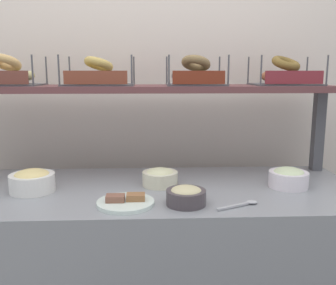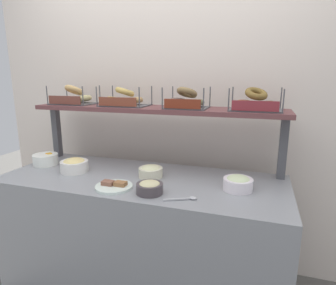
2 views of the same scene
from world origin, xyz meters
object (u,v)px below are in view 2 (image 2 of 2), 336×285
Objects in this scene: bagel_basket_plain at (74,98)px; bagel_basket_sesame at (125,99)px; serving_plate_white at (114,186)px; serving_spoon_near_plate at (186,199)px; bowl_egg_salad at (74,165)px; bagel_basket_poppy at (187,101)px; bagel_basket_cinnamon_raisin at (255,103)px; bowl_tuna_salad at (150,187)px; bowl_scallion_spread at (238,183)px; bowl_fruit_salad at (46,159)px; bowl_potato_salad at (151,171)px.

bagel_basket_plain is 0.96× the size of bagel_basket_sesame.
serving_plate_white is 0.44m from serving_spoon_near_plate.
bagel_basket_poppy is (0.71, 0.28, 0.43)m from bowl_egg_salad.
bagel_basket_cinnamon_raisin reaches higher than serving_plate_white.
serving_plate_white is at bearing -147.94° from bagel_basket_cinnamon_raisin.
bowl_scallion_spread reaches higher than bowl_tuna_salad.
bowl_egg_salad is at bearing -165.84° from bagel_basket_cinnamon_raisin.
bagel_basket_plain is 1.34m from bagel_basket_cinnamon_raisin.
bowl_tuna_salad is at bearing -16.71° from bowl_egg_salad.
bowl_fruit_salad is 1.18m from serving_spoon_near_plate.
serving_plate_white is at bearing -72.55° from bagel_basket_sesame.
bowl_potato_salad is 0.89× the size of bowl_fruit_salad.
bagel_basket_poppy is at bearing -178.83° from bagel_basket_cinnamon_raisin.
bowl_tuna_salad is 1.05m from bagel_basket_plain.
bowl_fruit_salad is 0.56× the size of bagel_basket_cinnamon_raisin.
bagel_basket_sesame is (-0.15, 0.48, 0.47)m from serving_plate_white.
bowl_fruit_salad is at bearing -171.39° from bagel_basket_cinnamon_raisin.
bowl_potato_salad is 0.54× the size of bagel_basket_poppy.
bowl_scallion_spread is 1.38m from bagel_basket_plain.
bowl_scallion_spread is 0.64m from bagel_basket_poppy.
bowl_egg_salad is 0.44m from serving_plate_white.
bowl_tuna_salad is at bearing -15.63° from bowl_fruit_salad.
bowl_scallion_spread is at bearing 15.50° from serving_plate_white.
bagel_basket_sesame is (0.55, 0.22, 0.44)m from bowl_fruit_salad.
serving_plate_white is 0.89m from bagel_basket_plain.
bowl_egg_salad reaches higher than serving_spoon_near_plate.
bagel_basket_poppy is (0.31, 0.46, 0.47)m from serving_plate_white.
bowl_tuna_salad is at bearing -69.84° from bowl_potato_salad.
bowl_scallion_spread is 0.59× the size of bagel_basket_poppy.
serving_plate_white is 0.68m from bagel_basket_sesame.
bagel_basket_sesame is (0.43, -0.01, -0.00)m from bagel_basket_plain.
serving_plate_white is at bearing 177.96° from bowl_tuna_salad.
bagel_basket_sesame is (-0.84, 0.28, 0.43)m from bowl_scallion_spread.
bowl_potato_salad is 0.57m from bagel_basket_sesame.
bagel_basket_sesame reaches higher than bowl_scallion_spread.
bagel_basket_poppy is (1.01, 0.21, 0.44)m from bowl_fruit_salad.
bowl_egg_salad is 0.54m from bowl_potato_salad.
bowl_tuna_salad is 0.23m from serving_plate_white.
bowl_fruit_salad reaches higher than bowl_tuna_salad.
serving_spoon_near_plate is 0.70m from bagel_basket_poppy.
bowl_tuna_salad is 0.86× the size of bowl_fruit_salad.
bagel_basket_plain reaches higher than bowl_potato_salad.
serving_plate_white is 0.65× the size of bagel_basket_sesame.
bagel_basket_cinnamon_raisin reaches higher than bowl_tuna_salad.
bagel_basket_cinnamon_raisin is (1.15, 0.29, 0.43)m from bowl_egg_salad.
bowl_potato_salad is at bearing -0.67° from bowl_fruit_salad.
serving_plate_white is (-0.23, 0.01, -0.02)m from bowl_tuna_salad.
bowl_scallion_spread is at bearing -101.95° from bagel_basket_cinnamon_raisin.
serving_spoon_near_plate is at bearing -26.64° from bagel_basket_plain.
bowl_egg_salad is 1.06× the size of bowl_fruit_salad.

